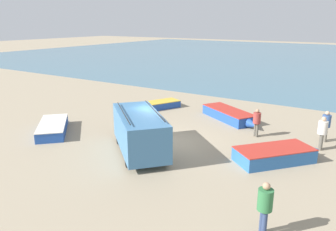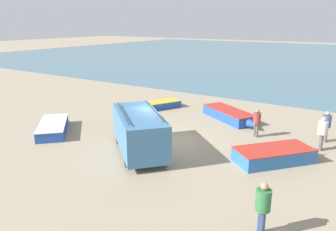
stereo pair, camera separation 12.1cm
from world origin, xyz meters
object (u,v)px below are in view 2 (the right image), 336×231
object	(u,v)px
parked_van	(139,131)
fishing_rowboat_2	(276,155)
fishing_rowboat_1	(230,115)
fishing_rowboat_3	(53,127)
fisherman_1	(323,130)
fisherman_0	(326,124)
fishing_rowboat_0	(156,105)
fisherman_3	(263,204)
fisherman_2	(257,120)

from	to	relation	value
parked_van	fishing_rowboat_2	distance (m)	6.76
fishing_rowboat_1	fishing_rowboat_3	distance (m)	11.43
fisherman_1	fisherman_0	bearing A→B (deg)	74.74
fishing_rowboat_0	fishing_rowboat_2	bearing A→B (deg)	90.12
fishing_rowboat_3	fisherman_3	size ratio (longest dim) A/B	2.29
fishing_rowboat_0	fishing_rowboat_3	xyz separation A→B (m)	(-2.11, -7.85, 0.04)
fishing_rowboat_1	fisherman_3	distance (m)	12.48
fisherman_2	fisherman_3	distance (m)	9.33
parked_van	fishing_rowboat_1	size ratio (longest dim) A/B	1.04
fishing_rowboat_2	fisherman_1	distance (m)	3.20
fishing_rowboat_2	fisherman_3	distance (m)	6.06
fishing_rowboat_0	fishing_rowboat_1	world-z (taller)	fishing_rowboat_1
fisherman_1	fisherman_3	world-z (taller)	fisherman_3
fisherman_1	fishing_rowboat_0	bearing A→B (deg)	153.19
fishing_rowboat_0	fishing_rowboat_3	bearing A→B (deg)	10.14
fisherman_0	fisherman_3	xyz separation A→B (m)	(-0.29, -10.07, 0.03)
parked_van	fisherman_3	world-z (taller)	parked_van
fisherman_0	fishing_rowboat_2	bearing A→B (deg)	-153.10
fisherman_3	fishing_rowboat_3	bearing A→B (deg)	129.18
fishing_rowboat_2	fisherman_0	distance (m)	4.48
fishing_rowboat_1	fishing_rowboat_2	bearing A→B (deg)	-17.97
parked_van	fishing_rowboat_3	distance (m)	6.46
fishing_rowboat_2	fisherman_3	bearing A→B (deg)	-128.57
fishing_rowboat_2	fisherman_0	size ratio (longest dim) A/B	2.36
fishing_rowboat_0	fisherman_1	xyz separation A→B (m)	(11.96, -2.16, 0.81)
parked_van	fisherman_0	world-z (taller)	parked_van
fishing_rowboat_3	fisherman_0	bearing A→B (deg)	-108.86
parked_van	fishing_rowboat_0	distance (m)	8.74
fishing_rowboat_3	fisherman_0	size ratio (longest dim) A/B	2.35
parked_van	fisherman_2	xyz separation A→B (m)	(4.18, 5.55, -0.17)
fishing_rowboat_0	fishing_rowboat_3	size ratio (longest dim) A/B	1.02
fisherman_0	fisherman_2	distance (m)	3.69
fishing_rowboat_0	fishing_rowboat_2	distance (m)	11.53
fishing_rowboat_0	fisherman_1	bearing A→B (deg)	104.95
fisherman_2	parked_van	bearing A→B (deg)	172.80
fishing_rowboat_3	fishing_rowboat_1	bearing A→B (deg)	-90.44
fishing_rowboat_3	fisherman_2	xyz separation A→B (m)	(10.58, 5.84, 0.68)
fishing_rowboat_1	fisherman_2	size ratio (longest dim) A/B	2.99
parked_van	fishing_rowboat_0	xyz separation A→B (m)	(-4.29, 7.56, -0.89)
fishing_rowboat_2	fishing_rowboat_3	bearing A→B (deg)	143.31
parked_van	fishing_rowboat_2	xyz separation A→B (m)	(6.16, 2.68, -0.81)
fishing_rowboat_2	fisherman_1	xyz separation A→B (m)	(1.51, 2.73, 0.73)
parked_van	fishing_rowboat_3	bearing A→B (deg)	43.65
fishing_rowboat_0	fisherman_0	bearing A→B (deg)	111.76
parked_van	fishing_rowboat_0	world-z (taller)	parked_van
fishing_rowboat_2	fishing_rowboat_0	bearing A→B (deg)	104.98
fisherman_0	fishing_rowboat_3	bearing A→B (deg)	163.38
parked_van	fishing_rowboat_1	xyz separation A→B (m)	(1.63, 7.85, -0.81)
fishing_rowboat_0	fisherman_0	size ratio (longest dim) A/B	2.38
fishing_rowboat_3	fisherman_1	xyz separation A→B (m)	(14.07, 5.69, 0.77)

